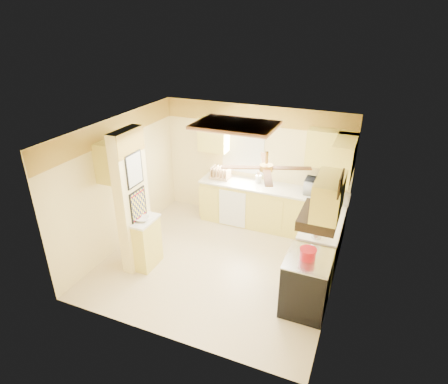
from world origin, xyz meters
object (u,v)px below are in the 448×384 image
at_px(stove, 306,283).
at_px(bowl, 142,219).
at_px(dutch_oven, 308,254).
at_px(kettle, 317,231).
at_px(microwave, 319,187).

distance_m(stove, bowl, 2.88).
height_order(stove, dutch_oven, dutch_oven).
bearing_deg(dutch_oven, stove, 33.33).
height_order(bowl, kettle, kettle).
distance_m(bowl, dutch_oven, 2.81).
xyz_separation_m(bowl, kettle, (2.83, 0.60, 0.09)).
distance_m(dutch_oven, kettle, 0.58).
bearing_deg(kettle, bowl, -168.04).
height_order(stove, microwave, microwave).
relative_size(stove, dutch_oven, 3.73).
bearing_deg(stove, microwave, 96.63).
bearing_deg(microwave, dutch_oven, 96.21).
xyz_separation_m(microwave, dutch_oven, (0.23, -2.19, -0.09)).
relative_size(stove, bowl, 3.95).
relative_size(bowl, kettle, 0.93).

